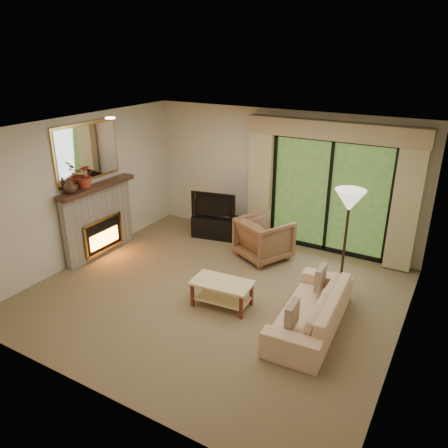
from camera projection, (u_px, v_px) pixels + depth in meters
The scene contains 22 objects.
floor at pixel (215, 294), 6.97m from camera, with size 5.50×5.50×0.00m, color olive.
ceiling at pixel (213, 130), 5.99m from camera, with size 5.50×5.50×0.00m, color silver.
wall_back at pixel (280, 178), 8.48m from camera, with size 5.00×5.00×0.00m, color beige.
wall_front at pixel (88, 295), 4.47m from camera, with size 5.00×5.00×0.00m, color beige.
wall_left at pixel (82, 190), 7.75m from camera, with size 5.00×5.00×0.00m, color beige.
wall_right at pixel (411, 260), 5.20m from camera, with size 5.00×5.00×0.00m, color beige.
fireplace at pixel (99, 220), 8.09m from camera, with size 0.24×1.70×1.37m, color gray, non-canonical shape.
mirror at pixel (87, 152), 7.65m from camera, with size 0.07×1.45×1.02m, color gold, non-canonical shape.
sliding_door at pixel (329, 196), 8.05m from camera, with size 2.26×0.10×2.16m, color black, non-canonical shape.
curtain_left at pixel (261, 182), 8.55m from camera, with size 0.45×0.18×2.35m, color tan.
curtain_right at pixel (406, 205), 7.30m from camera, with size 0.45×0.18×2.35m, color tan.
cornice at pixel (334, 131), 7.52m from camera, with size 3.20×0.24×0.32m, color #A0855F.
media_console at pixel (215, 226), 8.99m from camera, with size 0.90×0.40×0.45m, color black.
tv at pixel (215, 204), 8.80m from camera, with size 0.92×0.12×0.53m, color black.
armchair at pixel (264, 238), 8.02m from camera, with size 0.84×0.86×0.78m, color brown.
sofa at pixel (311, 309), 6.06m from camera, with size 1.96×0.77×0.57m, color #D8AE8B.
pillow_near at pixel (292, 315), 5.56m from camera, with size 0.09×0.35×0.35m, color brown.
pillow_far at pixel (320, 278), 6.47m from camera, with size 0.09×0.35×0.35m, color brown.
coffee_table at pixel (222, 294), 6.58m from camera, with size 0.90×0.50×0.41m, color #E3C488, non-canonical shape.
floor_lamp at pixel (345, 243), 6.70m from camera, with size 0.46×0.46×1.72m, color beige, non-canonical shape.
vase at pixel (70, 186), 7.32m from camera, with size 0.23×0.23×0.24m, color #392217.
branches at pixel (85, 175), 7.57m from camera, with size 0.39×0.34×0.44m, color #A03622.
Camera 1 is at (3.15, -5.15, 3.66)m, focal length 35.00 mm.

